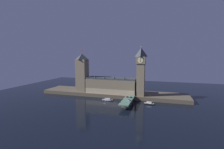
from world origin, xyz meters
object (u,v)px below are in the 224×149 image
victoria_tower (82,72)px  street_lamp_near (120,99)px  clock_tower (141,70)px  car_southbound_lead (129,100)px  boat_downstream (149,103)px  pedestrian_mid_walk (131,100)px  boat_upstream (107,100)px  car_northbound_lead (127,97)px  car_southbound_trail (131,97)px

victoria_tower → street_lamp_near: size_ratio=10.96×
clock_tower → car_southbound_lead: size_ratio=15.59×
boat_downstream → pedestrian_mid_walk: bearing=-149.9°
clock_tower → boat_upstream: (-41.51, -20.35, -39.57)m
clock_tower → street_lamp_near: 58.12m
pedestrian_mid_walk → street_lamp_near: street_lamp_near is taller
street_lamp_near → car_northbound_lead: bearing=83.4°
clock_tower → car_southbound_lead: 49.18m
pedestrian_mid_walk → street_lamp_near: size_ratio=0.28×
boat_upstream → victoria_tower: bearing=154.8°
pedestrian_mid_walk → boat_upstream: 37.59m
clock_tower → victoria_tower: (-90.27, 2.60, -6.26)m
clock_tower → car_southbound_trail: bearing=-113.3°
car_northbound_lead → street_lamp_near: size_ratio=0.75×
pedestrian_mid_walk → street_lamp_near: (-10.39, -13.11, 2.80)m
car_northbound_lead → boat_downstream: size_ratio=0.31×
car_northbound_lead → pedestrian_mid_walk: (7.49, -11.99, 0.13)m
car_southbound_lead → pedestrian_mid_walk: (2.50, 1.54, 0.22)m
car_northbound_lead → car_southbound_lead: bearing=-69.7°
car_southbound_trail → pedestrian_mid_walk: size_ratio=2.80×
victoria_tower → boat_downstream: (103.82, -24.16, -33.29)m
victoria_tower → car_southbound_lead: bearing=-24.9°
car_southbound_lead → boat_downstream: car_southbound_lead is taller
victoria_tower → car_northbound_lead: (75.94, -23.97, -27.01)m
car_southbound_trail → boat_upstream: car_southbound_trail is taller
car_northbound_lead → boat_downstream: car_northbound_lead is taller
pedestrian_mid_walk → boat_downstream: 24.41m
car_southbound_lead → boat_upstream: car_southbound_lead is taller
car_southbound_lead → pedestrian_mid_walk: bearing=31.6°
clock_tower → victoria_tower: bearing=178.4°
boat_upstream → pedestrian_mid_walk: bearing=-20.6°
car_southbound_lead → boat_downstream: bearing=30.2°
clock_tower → car_northbound_lead: size_ratio=15.42×
victoria_tower → pedestrian_mid_walk: size_ratio=38.59×
street_lamp_near → boat_downstream: bearing=39.0°
car_southbound_lead → car_northbound_lead: bearing=110.3°
victoria_tower → boat_downstream: size_ratio=4.54×
clock_tower → boat_upstream: bearing=-153.9°
victoria_tower → clock_tower: bearing=-1.6°
pedestrian_mid_walk → boat_upstream: size_ratio=0.10×
car_northbound_lead → pedestrian_mid_walk: size_ratio=2.63×
car_southbound_lead → victoria_tower: bearing=155.1°
clock_tower → car_southbound_lead: (-9.33, -34.90, -33.37)m
victoria_tower → street_lamp_near: 91.23m
clock_tower → boat_upstream: size_ratio=4.21×
street_lamp_near → boat_downstream: size_ratio=0.41×
car_southbound_trail → clock_tower: bearing=66.7°
car_southbound_trail → boat_upstream: size_ratio=0.29×
pedestrian_mid_walk → car_southbound_lead: bearing=-148.4°
car_northbound_lead → boat_downstream: (27.88, -0.19, -6.27)m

